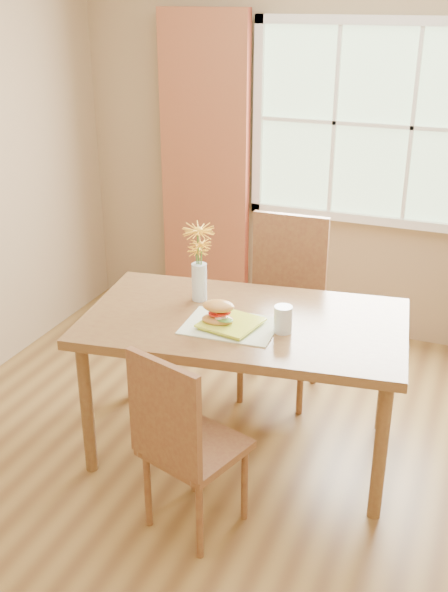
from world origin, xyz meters
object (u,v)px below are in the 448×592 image
at_px(water_glass, 283,320).
at_px(flower_vase, 199,255).
at_px(dining_table, 244,333).
at_px(chair_near, 183,438).
at_px(chair_far, 284,298).
at_px(croissant_sandwich, 218,313).

bearing_deg(water_glass, flower_vase, 158.95).
height_order(dining_table, chair_near, chair_near).
relative_size(chair_far, flower_vase, 2.63).
distance_m(water_glass, flower_vase, 0.59).
distance_m(chair_near, flower_vase, 1.02).
bearing_deg(dining_table, croissant_sandwich, -129.88).
bearing_deg(flower_vase, croissant_sandwich, -51.10).
bearing_deg(water_glass, dining_table, 162.49).
bearing_deg(flower_vase, chair_near, -71.48).
xyz_separation_m(dining_table, water_glass, (0.22, -0.07, 0.14)).
bearing_deg(croissant_sandwich, chair_near, -92.18).
bearing_deg(flower_vase, dining_table, -23.56).
bearing_deg(croissant_sandwich, water_glass, 3.68).
height_order(water_glass, flower_vase, flower_vase).
distance_m(dining_table, water_glass, 0.27).
bearing_deg(water_glass, chair_far, 106.10).
bearing_deg(flower_vase, water_glass, -21.05).
xyz_separation_m(dining_table, flower_vase, (-0.30, 0.13, 0.33)).
distance_m(chair_near, water_glass, 0.75).
bearing_deg(dining_table, flower_vase, 148.80).
bearing_deg(water_glass, croissant_sandwich, -167.91).
distance_m(chair_far, croissant_sandwich, 0.89).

